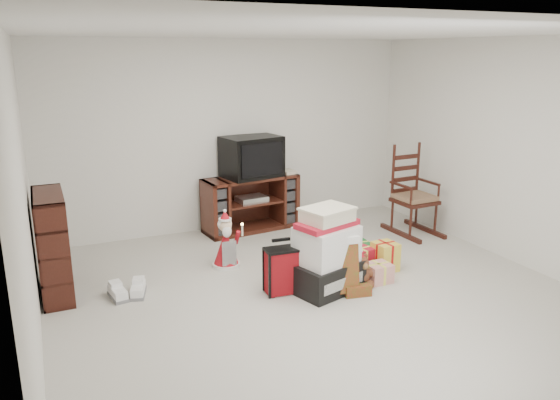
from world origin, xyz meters
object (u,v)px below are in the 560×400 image
object	(u,v)px
tv_stand	(251,203)
santa_figurine	(310,250)
crt_television	(252,157)
mrs_claus_figurine	(226,245)
teddy_bear	(360,272)
gift_pile	(326,255)
red_suitcase	(284,270)
sneaker_pair	(128,291)
gift_cluster	(368,259)
rocking_chair	(412,202)
bookshelf	(53,247)

from	to	relation	value
tv_stand	santa_figurine	xyz separation A→B (m)	(0.06, -1.62, -0.13)
crt_television	tv_stand	bearing A→B (deg)	-174.02
tv_stand	mrs_claus_figurine	bearing A→B (deg)	-129.50
teddy_bear	gift_pile	bearing A→B (deg)	170.96
teddy_bear	tv_stand	bearing A→B (deg)	98.93
red_suitcase	sneaker_pair	bearing A→B (deg)	163.84
crt_television	sneaker_pair	bearing A→B (deg)	-152.69
santa_figurine	crt_television	world-z (taller)	crt_television
gift_pile	gift_cluster	xyz separation A→B (m)	(0.67, 0.27, -0.25)
red_suitcase	teddy_bear	xyz separation A→B (m)	(0.78, -0.17, -0.09)
tv_stand	rocking_chair	xyz separation A→B (m)	(1.90, -0.97, 0.05)
tv_stand	rocking_chair	distance (m)	2.14
bookshelf	tv_stand	bearing A→B (deg)	24.03
crt_television	red_suitcase	bearing A→B (deg)	-113.40
rocking_chair	red_suitcase	bearing A→B (deg)	-158.48
teddy_bear	gift_cluster	size ratio (longest dim) A/B	0.42
teddy_bear	rocking_chair	bearing A→B (deg)	38.00
bookshelf	crt_television	bearing A→B (deg)	23.96
tv_stand	bookshelf	size ratio (longest dim) A/B	1.28
tv_stand	gift_pile	xyz separation A→B (m)	(-0.02, -2.13, 0.01)
gift_pile	teddy_bear	size ratio (longest dim) A/B	2.48
tv_stand	rocking_chair	size ratio (longest dim) A/B	1.08
teddy_bear	crt_television	xyz separation A→B (m)	(-0.32, 2.20, 0.85)
tv_stand	gift_cluster	size ratio (longest dim) A/B	1.60
teddy_bear	sneaker_pair	bearing A→B (deg)	162.08
red_suitcase	santa_figurine	size ratio (longest dim) A/B	0.88
red_suitcase	santa_figurine	world-z (taller)	santa_figurine
rocking_chair	red_suitcase	size ratio (longest dim) A/B	2.21
teddy_bear	sneaker_pair	size ratio (longest dim) A/B	0.88
gift_cluster	crt_television	xyz separation A→B (m)	(-0.63, 1.87, 0.87)
mrs_claus_figurine	crt_television	xyz separation A→B (m)	(0.76, 1.13, 0.75)
tv_stand	mrs_claus_figurine	distance (m)	1.35
bookshelf	teddy_bear	bearing A→B (deg)	-20.66
gift_pile	crt_television	world-z (taller)	crt_television
mrs_claus_figurine	sneaker_pair	world-z (taller)	mrs_claus_figurine
gift_pile	crt_television	size ratio (longest dim) A/B	1.05
santa_figurine	mrs_claus_figurine	size ratio (longest dim) A/B	0.96
red_suitcase	crt_television	bearing A→B (deg)	81.73
gift_cluster	crt_television	size ratio (longest dim) A/B	1.01
teddy_bear	mrs_claus_figurine	world-z (taller)	mrs_claus_figurine
rocking_chair	teddy_bear	world-z (taller)	rocking_chair
gift_cluster	rocking_chair	bearing A→B (deg)	35.51
santa_figurine	gift_cluster	xyz separation A→B (m)	(0.60, -0.24, -0.11)
mrs_claus_figurine	gift_cluster	world-z (taller)	mrs_claus_figurine
sneaker_pair	teddy_bear	bearing A→B (deg)	-16.52
mrs_claus_figurine	crt_television	world-z (taller)	crt_television
rocking_chair	sneaker_pair	size ratio (longest dim) A/B	3.14
santa_figurine	sneaker_pair	size ratio (longest dim) A/B	1.60
red_suitcase	mrs_claus_figurine	distance (m)	0.95
santa_figurine	sneaker_pair	xyz separation A→B (m)	(-1.93, 0.15, -0.18)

